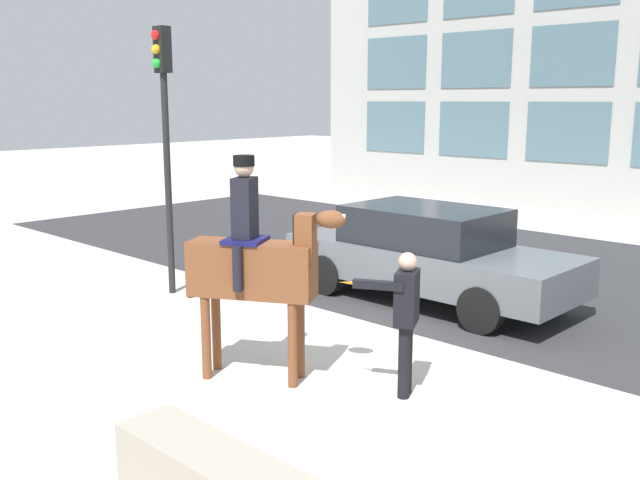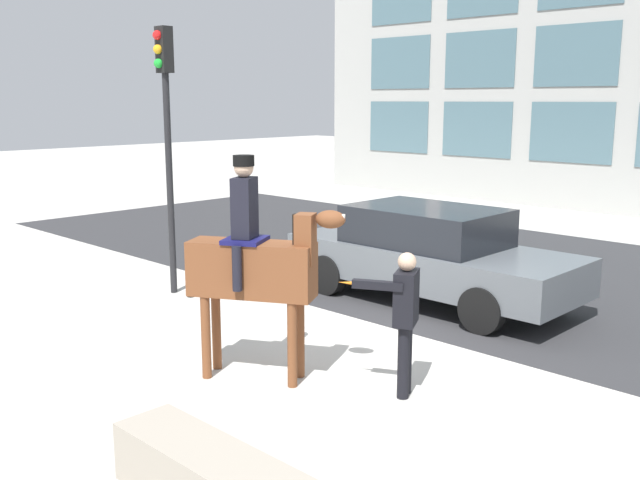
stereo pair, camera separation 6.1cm
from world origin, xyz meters
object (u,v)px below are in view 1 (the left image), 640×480
at_px(mounted_horse_lead, 255,264).
at_px(pedestrian_bystander, 405,313).
at_px(street_car_near_lane, 428,253).
at_px(traffic_light, 165,119).

distance_m(mounted_horse_lead, pedestrian_bystander, 1.78).
xyz_separation_m(mounted_horse_lead, pedestrian_bystander, (1.55, 0.78, -0.43)).
xyz_separation_m(street_car_near_lane, traffic_light, (-3.39, -2.60, 2.10)).
distance_m(mounted_horse_lead, street_car_near_lane, 4.16).
height_order(mounted_horse_lead, pedestrian_bystander, mounted_horse_lead).
bearing_deg(traffic_light, street_car_near_lane, 37.45).
xyz_separation_m(mounted_horse_lead, traffic_light, (-3.86, 1.49, 1.52)).
bearing_deg(pedestrian_bystander, street_car_near_lane, -85.77).
relative_size(street_car_near_lane, traffic_light, 1.09).
xyz_separation_m(mounted_horse_lead, street_car_near_lane, (-0.47, 4.09, -0.58)).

